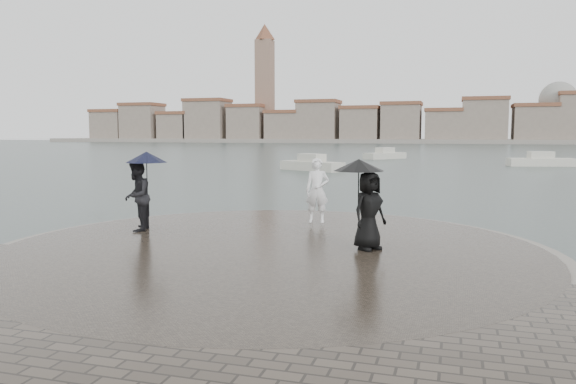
% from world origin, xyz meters
% --- Properties ---
extents(ground, '(400.00, 400.00, 0.00)m').
position_xyz_m(ground, '(0.00, 0.00, 0.00)').
color(ground, '#2B3835').
rests_on(ground, ground).
extents(kerb_ring, '(12.50, 12.50, 0.32)m').
position_xyz_m(kerb_ring, '(0.00, 3.50, 0.16)').
color(kerb_ring, gray).
rests_on(kerb_ring, ground).
extents(quay_tip, '(11.90, 11.90, 0.36)m').
position_xyz_m(quay_tip, '(0.00, 3.50, 0.18)').
color(quay_tip, '#2D261E').
rests_on(quay_tip, ground).
extents(statue, '(0.71, 0.51, 1.82)m').
position_xyz_m(statue, '(0.16, 7.10, 1.27)').
color(statue, white).
rests_on(statue, quay_tip).
extents(visitor_left, '(1.24, 1.15, 2.04)m').
position_xyz_m(visitor_left, '(-3.88, 4.46, 1.49)').
color(visitor_left, black).
rests_on(visitor_left, quay_tip).
extents(visitor_right, '(1.27, 1.15, 1.95)m').
position_xyz_m(visitor_right, '(2.04, 3.85, 1.50)').
color(visitor_right, black).
rests_on(visitor_right, quay_tip).
extents(far_skyline, '(260.00, 20.00, 37.00)m').
position_xyz_m(far_skyline, '(-6.29, 160.71, 5.61)').
color(far_skyline, gray).
rests_on(far_skyline, ground).
extents(boats, '(38.25, 26.46, 1.50)m').
position_xyz_m(boats, '(6.48, 42.47, 0.38)').
color(boats, beige).
rests_on(boats, ground).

